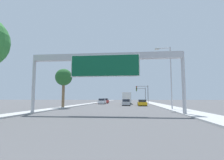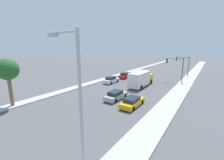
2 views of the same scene
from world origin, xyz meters
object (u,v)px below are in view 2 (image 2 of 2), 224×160
at_px(car_far_center, 111,80).
at_px(palm_tree_background, 7,70).
at_px(truck_box_primary, 141,79).
at_px(car_mid_left, 132,102).
at_px(street_lamp_right, 78,104).
at_px(traffic_light_mid_block, 184,63).
at_px(traffic_light_near_intersection, 177,66).
at_px(car_near_left, 116,95).
at_px(car_far_left, 125,75).

height_order(car_far_center, palm_tree_background, palm_tree_background).
bearing_deg(truck_box_primary, car_mid_left, -72.61).
bearing_deg(street_lamp_right, traffic_light_mid_block, 91.47).
bearing_deg(car_mid_left, traffic_light_near_intersection, 84.43).
relative_size(car_mid_left, palm_tree_background, 0.69).
bearing_deg(car_far_center, car_near_left, -51.99).
height_order(car_near_left, palm_tree_background, palm_tree_background).
bearing_deg(street_lamp_right, truck_box_primary, 105.18).
bearing_deg(truck_box_primary, street_lamp_right, -74.82).
bearing_deg(truck_box_primary, car_near_left, -90.00).
height_order(car_near_left, street_lamp_right, street_lamp_right).
bearing_deg(traffic_light_mid_block, palm_tree_background, -112.39).
bearing_deg(palm_tree_background, truck_box_primary, 62.80).
relative_size(car_far_left, traffic_light_near_intersection, 0.79).
xyz_separation_m(truck_box_primary, traffic_light_near_intersection, (5.42, 8.51, 2.33)).
bearing_deg(palm_tree_background, street_lamp_right, -11.67).
bearing_deg(traffic_light_near_intersection, car_mid_left, -95.57).
xyz_separation_m(car_mid_left, traffic_light_near_intersection, (1.92, 19.68, 3.31)).
distance_m(traffic_light_near_intersection, palm_tree_background, 33.44).
bearing_deg(car_mid_left, traffic_light_mid_block, 86.13).
distance_m(car_far_left, traffic_light_mid_block, 18.12).
distance_m(car_far_left, traffic_light_near_intersection, 13.13).
height_order(car_far_center, street_lamp_right, street_lamp_right).
distance_m(car_near_left, street_lamp_right, 16.46).
relative_size(truck_box_primary, palm_tree_background, 1.27).
bearing_deg(car_near_left, traffic_light_mid_block, 79.07).
bearing_deg(car_far_left, palm_tree_background, -97.88).
xyz_separation_m(car_near_left, traffic_light_mid_block, (5.51, 28.52, 3.11)).
distance_m(car_far_left, car_far_center, 6.80).
bearing_deg(street_lamp_right, car_near_left, 114.74).
distance_m(car_near_left, truck_box_primary, 10.05).
distance_m(car_far_center, traffic_light_near_intersection, 16.00).
distance_m(car_mid_left, traffic_light_near_intersection, 20.05).
relative_size(car_mid_left, car_near_left, 1.00).
distance_m(truck_box_primary, palm_tree_background, 23.63).
distance_m(car_far_center, palm_tree_background, 20.56).
xyz_separation_m(car_mid_left, car_near_left, (-3.50, 1.17, 0.03)).
distance_m(car_mid_left, traffic_light_mid_block, 29.92).
distance_m(car_far_center, car_near_left, 11.37).
distance_m(car_mid_left, palm_tree_background, 17.72).
bearing_deg(car_near_left, street_lamp_right, -65.26).
xyz_separation_m(traffic_light_near_intersection, palm_tree_background, (-16.09, -29.28, 1.28)).
xyz_separation_m(truck_box_primary, palm_tree_background, (-10.67, -20.77, 3.61)).
relative_size(car_far_center, traffic_light_mid_block, 0.80).
relative_size(palm_tree_background, street_lamp_right, 0.74).
distance_m(truck_box_primary, traffic_light_mid_block, 19.43).
relative_size(car_far_center, car_near_left, 0.96).
height_order(car_far_center, truck_box_primary, truck_box_primary).
bearing_deg(car_mid_left, truck_box_primary, 107.39).
height_order(car_mid_left, car_far_center, car_far_center).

